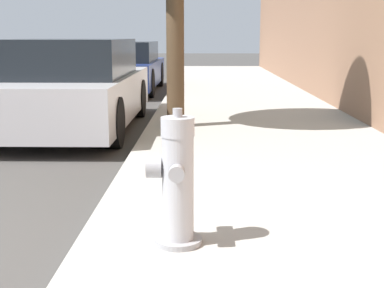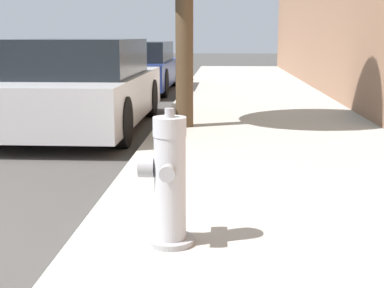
% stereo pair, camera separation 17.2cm
% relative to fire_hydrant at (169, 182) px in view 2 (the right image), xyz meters
% --- Properties ---
extents(sidewalk_slab, '(3.18, 40.00, 0.11)m').
position_rel_fire_hydrant_xyz_m(sidewalk_slab, '(0.95, -0.33, -0.44)').
color(sidewalk_slab, '#A8A59E').
rests_on(sidewalk_slab, ground_plane).
extents(fire_hydrant, '(0.34, 0.35, 0.84)m').
position_rel_fire_hydrant_xyz_m(fire_hydrant, '(0.00, 0.00, 0.00)').
color(fire_hydrant, '#97979C').
rests_on(fire_hydrant, sidewalk_slab).
extents(parked_car_near, '(1.87, 4.20, 1.33)m').
position_rel_fire_hydrant_xyz_m(parked_car_near, '(-1.78, 4.64, 0.15)').
color(parked_car_near, '#B7B7BC').
rests_on(parked_car_near, ground_plane).
extents(parked_car_mid, '(1.85, 4.47, 1.23)m').
position_rel_fire_hydrant_xyz_m(parked_car_mid, '(-1.87, 10.23, 0.11)').
color(parked_car_mid, navy).
rests_on(parked_car_mid, ground_plane).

